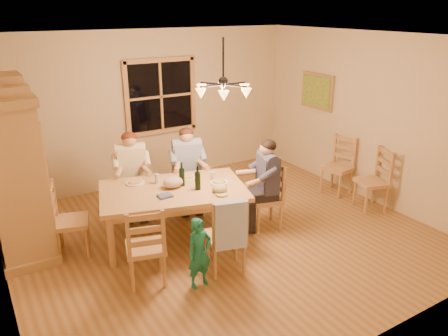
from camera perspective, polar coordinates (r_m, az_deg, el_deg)
floor at (r=6.25m, az=-0.09°, el=-8.81°), size 5.50×5.50×0.00m
ceiling at (r=5.47m, az=-0.10°, el=16.74°), size 5.50×5.00×0.02m
wall_back at (r=7.89m, az=-9.63°, el=7.67°), size 5.50×0.02×2.70m
wall_right at (r=7.46m, az=18.39°, el=6.20°), size 0.02×5.00×2.70m
window at (r=7.89m, az=-8.26°, el=9.24°), size 1.30×0.06×1.30m
painting at (r=8.20m, az=12.05°, el=9.77°), size 0.06×0.78×0.64m
chandelier at (r=5.54m, az=-0.10°, el=10.30°), size 0.77×0.68×0.71m
armoire at (r=6.13m, az=-25.71°, el=-0.67°), size 0.66×1.40×2.30m
dining_table at (r=5.91m, az=-6.63°, el=-3.57°), size 2.15×1.64×0.76m
chair_far_left at (r=6.83m, az=-11.71°, el=-3.75°), size 0.54×0.52×0.99m
chair_far_right at (r=6.92m, az=-4.69°, el=-3.04°), size 0.54×0.52×0.99m
chair_near_left at (r=5.23m, az=-10.09°, el=-11.60°), size 0.54×0.52×0.99m
chair_near_right at (r=5.38m, az=0.23°, el=-10.32°), size 0.54×0.52×0.99m
chair_end_left at (r=6.04m, az=-19.13°, el=-7.89°), size 0.52×0.54×0.99m
chair_end_right at (r=6.37m, az=5.40°, el=-5.23°), size 0.52×0.54×0.99m
adult_woman at (r=6.64m, az=-12.03°, el=0.50°), size 0.48×0.51×0.87m
adult_plaid_man at (r=6.73m, az=-4.82°, el=1.17°), size 0.48×0.51×0.87m
adult_slate_man at (r=6.16m, az=5.56°, el=-0.71°), size 0.51×0.48×0.87m
towel at (r=5.02m, az=0.84°, el=-7.48°), size 0.39×0.20×0.58m
wine_bottle_a at (r=5.90m, az=-5.53°, el=-0.81°), size 0.08×0.08×0.33m
wine_bottle_b at (r=5.76m, az=-3.46°, el=-1.27°), size 0.08×0.08×0.33m
plate_woman at (r=6.12m, az=-11.54°, el=-1.91°), size 0.26×0.26×0.02m
plate_plaid at (r=6.21m, az=-4.83°, el=-1.21°), size 0.26×0.26×0.02m
plate_slate at (r=6.01m, az=-0.64°, el=-1.90°), size 0.26×0.26×0.02m
wine_glass_a at (r=6.04m, az=-8.75°, el=-1.39°), size 0.06×0.06×0.14m
wine_glass_b at (r=6.06m, az=-1.54°, el=-1.08°), size 0.06×0.06×0.14m
cap at (r=5.71m, az=-0.59°, el=-2.65°), size 0.20×0.20×0.11m
napkin at (r=5.63m, az=-7.71°, el=-3.63°), size 0.21×0.18×0.03m
cloth_bundle at (r=5.88m, az=-6.69°, el=-1.84°), size 0.28×0.22×0.15m
child at (r=5.03m, az=-3.22°, el=-11.04°), size 0.33×0.23×0.85m
chair_spare_front at (r=7.29m, az=18.59°, el=-2.87°), size 0.54×0.55×0.99m
chair_spare_back at (r=7.74m, az=14.45°, el=-1.05°), size 0.51×0.52×0.99m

